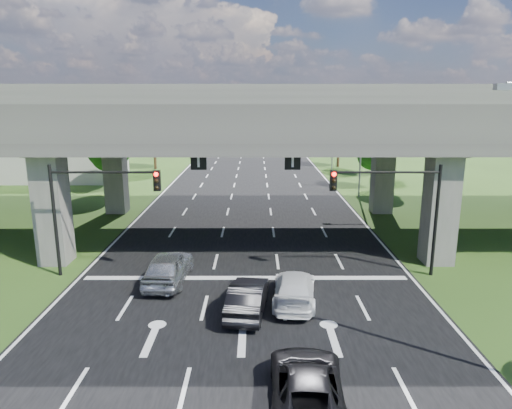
{
  "coord_description": "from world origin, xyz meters",
  "views": [
    {
      "loc": [
        0.53,
        -19.08,
        9.29
      ],
      "look_at": [
        0.56,
        8.89,
        2.76
      ],
      "focal_mm": 32.0,
      "sensor_mm": 36.0,
      "label": 1
    }
  ],
  "objects_px": {
    "car_silver": "(168,267)",
    "car_white": "(294,289)",
    "car_trailing": "(307,387)",
    "streetlight_far": "(357,136)",
    "signal_left": "(94,199)",
    "car_dark": "(248,297)",
    "signal_right": "(396,199)",
    "streetlight_beyond": "(330,126)"
  },
  "relations": [
    {
      "from": "car_silver",
      "to": "car_trailing",
      "type": "bearing_deg",
      "value": 124.66
    },
    {
      "from": "car_trailing",
      "to": "car_white",
      "type": "bearing_deg",
      "value": -88.73
    },
    {
      "from": "signal_right",
      "to": "signal_left",
      "type": "relative_size",
      "value": 1.0
    },
    {
      "from": "car_silver",
      "to": "car_white",
      "type": "distance_m",
      "value": 6.73
    },
    {
      "from": "car_dark",
      "to": "streetlight_far",
      "type": "bearing_deg",
      "value": -105.46
    },
    {
      "from": "signal_left",
      "to": "car_trailing",
      "type": "relative_size",
      "value": 1.22
    },
    {
      "from": "streetlight_beyond",
      "to": "car_silver",
      "type": "bearing_deg",
      "value": -110.8
    },
    {
      "from": "streetlight_beyond",
      "to": "car_silver",
      "type": "height_order",
      "value": "streetlight_beyond"
    },
    {
      "from": "signal_right",
      "to": "car_dark",
      "type": "height_order",
      "value": "signal_right"
    },
    {
      "from": "car_dark",
      "to": "signal_right",
      "type": "bearing_deg",
      "value": -143.54
    },
    {
      "from": "car_silver",
      "to": "car_white",
      "type": "relative_size",
      "value": 1.03
    },
    {
      "from": "signal_left",
      "to": "car_dark",
      "type": "xyz_separation_m",
      "value": [
        8.0,
        -4.39,
        -3.45
      ]
    },
    {
      "from": "signal_right",
      "to": "car_silver",
      "type": "relative_size",
      "value": 1.25
    },
    {
      "from": "streetlight_beyond",
      "to": "car_white",
      "type": "height_order",
      "value": "streetlight_beyond"
    },
    {
      "from": "car_trailing",
      "to": "signal_right",
      "type": "bearing_deg",
      "value": -115.04
    },
    {
      "from": "signal_left",
      "to": "car_white",
      "type": "bearing_deg",
      "value": -18.38
    },
    {
      "from": "signal_left",
      "to": "car_trailing",
      "type": "distance_m",
      "value": 15.03
    },
    {
      "from": "streetlight_beyond",
      "to": "car_dark",
      "type": "relative_size",
      "value": 2.32
    },
    {
      "from": "streetlight_beyond",
      "to": "streetlight_far",
      "type": "bearing_deg",
      "value": -90.0
    },
    {
      "from": "car_dark",
      "to": "car_trailing",
      "type": "xyz_separation_m",
      "value": [
        1.92,
        -6.36,
        -0.03
      ]
    },
    {
      "from": "streetlight_beyond",
      "to": "car_white",
      "type": "distance_m",
      "value": 40.52
    },
    {
      "from": "car_white",
      "to": "car_dark",
      "type": "bearing_deg",
      "value": 31.07
    },
    {
      "from": "car_silver",
      "to": "car_dark",
      "type": "relative_size",
      "value": 1.11
    },
    {
      "from": "signal_left",
      "to": "car_silver",
      "type": "bearing_deg",
      "value": -13.7
    },
    {
      "from": "car_dark",
      "to": "car_white",
      "type": "xyz_separation_m",
      "value": [
        2.14,
        1.01,
        -0.03
      ]
    },
    {
      "from": "signal_left",
      "to": "streetlight_far",
      "type": "distance_m",
      "value": 26.95
    },
    {
      "from": "streetlight_far",
      "to": "car_silver",
      "type": "distance_m",
      "value": 25.76
    },
    {
      "from": "car_dark",
      "to": "streetlight_beyond",
      "type": "bearing_deg",
      "value": -97.16
    },
    {
      "from": "signal_right",
      "to": "car_trailing",
      "type": "bearing_deg",
      "value": -118.05
    },
    {
      "from": "streetlight_beyond",
      "to": "car_white",
      "type": "relative_size",
      "value": 2.15
    },
    {
      "from": "streetlight_far",
      "to": "car_trailing",
      "type": "distance_m",
      "value": 32.24
    },
    {
      "from": "car_trailing",
      "to": "signal_left",
      "type": "bearing_deg",
      "value": -44.28
    },
    {
      "from": "car_white",
      "to": "car_trailing",
      "type": "height_order",
      "value": "car_trailing"
    },
    {
      "from": "car_dark",
      "to": "car_white",
      "type": "distance_m",
      "value": 2.37
    },
    {
      "from": "signal_right",
      "to": "car_white",
      "type": "relative_size",
      "value": 1.29
    },
    {
      "from": "streetlight_far",
      "to": "car_white",
      "type": "relative_size",
      "value": 2.15
    },
    {
      "from": "car_white",
      "to": "car_trailing",
      "type": "bearing_deg",
      "value": 94.0
    },
    {
      "from": "car_dark",
      "to": "car_silver",
      "type": "bearing_deg",
      "value": -33.16
    },
    {
      "from": "car_dark",
      "to": "signal_left",
      "type": "bearing_deg",
      "value": -22.1
    },
    {
      "from": "car_silver",
      "to": "car_trailing",
      "type": "relative_size",
      "value": 0.98
    },
    {
      "from": "car_silver",
      "to": "car_trailing",
      "type": "distance_m",
      "value": 11.52
    },
    {
      "from": "signal_right",
      "to": "streetlight_far",
      "type": "relative_size",
      "value": 0.6
    }
  ]
}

